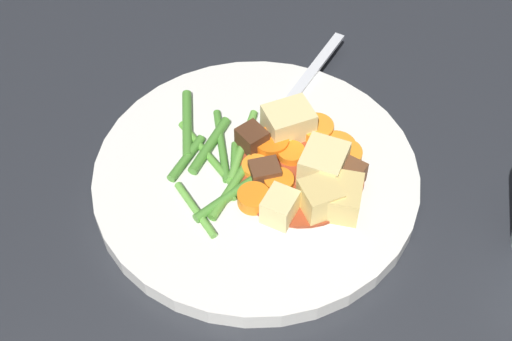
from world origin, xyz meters
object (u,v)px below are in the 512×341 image
at_px(potato_chunk_1, 280,207).
at_px(carrot_slice_5, 254,198).
at_px(carrot_slice_0, 271,144).
at_px(carrot_slice_4, 336,148).
at_px(potato_chunk_4, 340,197).
at_px(dinner_plate, 256,177).
at_px(meat_chunk_0, 265,172).
at_px(meat_chunk_1, 253,139).
at_px(carrot_slice_3, 279,182).
at_px(carrot_slice_2, 344,158).
at_px(carrot_slice_7, 291,154).
at_px(potato_chunk_2, 320,198).
at_px(potato_chunk_3, 323,165).
at_px(fork, 297,91).
at_px(potato_chunk_0, 288,123).
at_px(carrot_slice_6, 251,165).
at_px(carrot_slice_1, 316,129).
at_px(meat_chunk_2, 342,177).

bearing_deg(potato_chunk_1, carrot_slice_5, 139.46).
bearing_deg(carrot_slice_0, carrot_slice_4, -10.19).
bearing_deg(potato_chunk_4, carrot_slice_4, 80.59).
xyz_separation_m(carrot_slice_0, potato_chunk_1, (-0.00, -0.07, 0.01)).
xyz_separation_m(dinner_plate, meat_chunk_0, (0.01, -0.01, 0.02)).
bearing_deg(meat_chunk_0, carrot_slice_0, 71.79).
bearing_deg(meat_chunk_1, carrot_slice_3, -70.78).
height_order(carrot_slice_2, carrot_slice_5, carrot_slice_2).
bearing_deg(carrot_slice_7, meat_chunk_0, -143.96).
height_order(carrot_slice_3, potato_chunk_2, potato_chunk_2).
xyz_separation_m(carrot_slice_3, potato_chunk_3, (0.04, 0.01, 0.01)).
xyz_separation_m(carrot_slice_0, carrot_slice_5, (-0.02, -0.06, -0.00)).
xyz_separation_m(potato_chunk_1, fork, (0.04, 0.14, -0.01)).
bearing_deg(potato_chunk_3, meat_chunk_1, 143.59).
bearing_deg(carrot_slice_3, potato_chunk_4, -31.77).
relative_size(carrot_slice_0, potato_chunk_0, 0.76).
bearing_deg(carrot_slice_5, carrot_slice_6, 85.34).
distance_m(carrot_slice_1, potato_chunk_4, 0.08).
bearing_deg(carrot_slice_7, meat_chunk_2, -43.99).
relative_size(dinner_plate, carrot_slice_3, 11.14).
height_order(carrot_slice_7, meat_chunk_0, meat_chunk_0).
distance_m(potato_chunk_4, meat_chunk_1, 0.10).
relative_size(carrot_slice_4, carrot_slice_7, 1.46).
distance_m(carrot_slice_2, meat_chunk_2, 0.03).
height_order(carrot_slice_7, fork, carrot_slice_7).
height_order(meat_chunk_0, meat_chunk_2, meat_chunk_2).
xyz_separation_m(potato_chunk_3, meat_chunk_0, (-0.05, 0.00, -0.01)).
bearing_deg(potato_chunk_1, carrot_slice_3, 82.09).
relative_size(potato_chunk_1, potato_chunk_4, 0.74).
height_order(carrot_slice_0, carrot_slice_7, carrot_slice_0).
bearing_deg(carrot_slice_4, dinner_plate, -170.30).
height_order(dinner_plate, carrot_slice_2, carrot_slice_2).
height_order(dinner_plate, carrot_slice_5, carrot_slice_5).
bearing_deg(carrot_slice_0, dinner_plate, -126.35).
distance_m(dinner_plate, meat_chunk_1, 0.03).
distance_m(carrot_slice_6, meat_chunk_0, 0.02).
distance_m(carrot_slice_2, meat_chunk_0, 0.07).
distance_m(carrot_slice_4, potato_chunk_3, 0.03).
xyz_separation_m(carrot_slice_7, meat_chunk_2, (0.04, -0.04, 0.01)).
height_order(dinner_plate, potato_chunk_1, potato_chunk_1).
height_order(carrot_slice_1, carrot_slice_2, carrot_slice_2).
xyz_separation_m(potato_chunk_4, meat_chunk_0, (-0.06, 0.04, -0.01)).
xyz_separation_m(carrot_slice_4, meat_chunk_0, (-0.07, -0.02, 0.00)).
relative_size(potato_chunk_1, potato_chunk_2, 0.92).
xyz_separation_m(potato_chunk_1, meat_chunk_1, (-0.01, 0.08, -0.00)).
xyz_separation_m(meat_chunk_2, fork, (-0.02, 0.12, -0.01)).
height_order(carrot_slice_2, potato_chunk_2, potato_chunk_2).
bearing_deg(potato_chunk_3, carrot_slice_1, 85.46).
distance_m(potato_chunk_2, fork, 0.14).
distance_m(dinner_plate, potato_chunk_3, 0.06).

